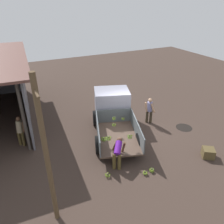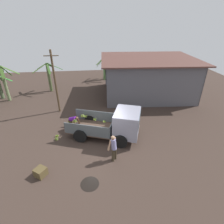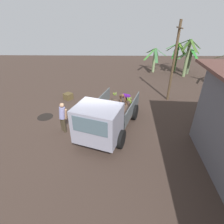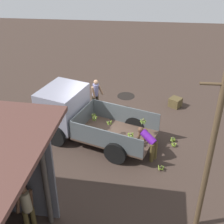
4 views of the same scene
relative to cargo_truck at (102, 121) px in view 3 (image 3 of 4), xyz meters
The scene contains 15 objects.
ground 1.55m from the cargo_truck, 164.15° to the right, with size 36.00×36.00×0.00m, color #3B2D26.
mud_patch_0 4.25m from the cargo_truck, 119.49° to the right, with size 0.92×0.92×0.01m, color black.
cargo_truck is the anchor object (origin of this frame).
utility_pole 6.51m from the cargo_truck, 136.44° to the left, with size 1.10×0.16×5.11m.
banana_palm_0 12.10m from the cargo_truck, 157.98° to the left, with size 2.60×2.35×2.37m.
banana_palm_2 12.20m from the cargo_truck, 143.66° to the left, with size 3.00×2.45×3.39m.
banana_palm_3 13.25m from the cargo_truck, 143.66° to the left, with size 2.35×2.32×2.40m.
banana_palm_6 13.40m from the cargo_truck, 149.24° to the left, with size 2.80×2.42×2.85m.
person_foreground_visitor 2.16m from the cargo_truck, 108.00° to the right, with size 0.61×0.54×1.61m.
person_worker_loading 3.42m from the cargo_truck, 157.59° to the left, with size 0.91×0.81×1.19m.
person_bystander_near_shed 4.94m from the cargo_truck, 86.40° to the left, with size 0.53×0.50×1.59m.
banana_bunch_on_ground_0 4.35m from the cargo_truck, behind, with size 0.22×0.22×0.17m.
banana_bunch_on_ground_1 4.30m from the cargo_truck, behind, with size 0.20×0.20×0.19m.
banana_bunch_on_ground_2 4.26m from the cargo_truck, 151.01° to the left, with size 0.24×0.25×0.18m.
wooden_crate_0 5.34m from the cargo_truck, 148.52° to the right, with size 0.52×0.52×0.45m, color brown.
Camera 3 is at (7.90, 0.89, 5.46)m, focal length 28.00 mm.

